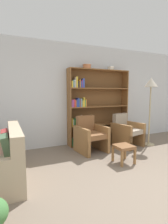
{
  "coord_description": "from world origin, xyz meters",
  "views": [
    {
      "loc": [
        -2.22,
        -1.68,
        1.45
      ],
      "look_at": [
        -0.38,
        2.34,
        0.95
      ],
      "focal_mm": 28.0,
      "sensor_mm": 36.0,
      "label": 1
    }
  ],
  "objects_px": {
    "bowl_terracotta": "(111,68)",
    "bowl_copper": "(87,66)",
    "footstool": "(124,148)",
    "armchair_leather": "(90,135)",
    "bookshelf": "(94,108)",
    "floor_lamp": "(151,88)",
    "armchair_cushioned": "(126,131)"
  },
  "relations": [
    {
      "from": "bowl_terracotta",
      "to": "footstool",
      "type": "relative_size",
      "value": 0.52
    },
    {
      "from": "bookshelf",
      "to": "floor_lamp",
      "type": "height_order",
      "value": "bookshelf"
    },
    {
      "from": "armchair_leather",
      "to": "footstool",
      "type": "distance_m",
      "value": 0.98
    },
    {
      "from": "bowl_terracotta",
      "to": "armchair_cushioned",
      "type": "distance_m",
      "value": 1.84
    },
    {
      "from": "bookshelf",
      "to": "footstool",
      "type": "distance_m",
      "value": 1.69
    },
    {
      "from": "bookshelf",
      "to": "bowl_copper",
      "type": "height_order",
      "value": "bowl_copper"
    },
    {
      "from": "bookshelf",
      "to": "bowl_terracotta",
      "type": "relative_size",
      "value": 10.73
    },
    {
      "from": "bowl_copper",
      "to": "footstool",
      "type": "distance_m",
      "value": 2.38
    },
    {
      "from": "floor_lamp",
      "to": "armchair_leather",
      "type": "bearing_deg",
      "value": 173.62
    },
    {
      "from": "bookshelf",
      "to": "footstool",
      "type": "height_order",
      "value": "bookshelf"
    },
    {
      "from": "bowl_terracotta",
      "to": "armchair_leather",
      "type": "xyz_separation_m",
      "value": [
        -0.94,
        -0.57,
        -1.74
      ]
    },
    {
      "from": "bowl_terracotta",
      "to": "armchair_leather",
      "type": "distance_m",
      "value": 2.06
    },
    {
      "from": "bookshelf",
      "to": "armchair_cushioned",
      "type": "relative_size",
      "value": 2.41
    },
    {
      "from": "bowl_copper",
      "to": "armchair_leather",
      "type": "distance_m",
      "value": 1.85
    },
    {
      "from": "armchair_cushioned",
      "to": "bowl_copper",
      "type": "bearing_deg",
      "value": -44.96
    },
    {
      "from": "floor_lamp",
      "to": "bowl_copper",
      "type": "bearing_deg",
      "value": 153.68
    },
    {
      "from": "bowl_copper",
      "to": "bowl_terracotta",
      "type": "xyz_separation_m",
      "value": [
        0.77,
        0.0,
        -0.01
      ]
    },
    {
      "from": "armchair_leather",
      "to": "floor_lamp",
      "type": "bearing_deg",
      "value": 166.73
    },
    {
      "from": "bowl_terracotta",
      "to": "bowl_copper",
      "type": "bearing_deg",
      "value": 180.0
    },
    {
      "from": "bookshelf",
      "to": "armchair_leather",
      "type": "height_order",
      "value": "bookshelf"
    },
    {
      "from": "armchair_leather",
      "to": "footstool",
      "type": "height_order",
      "value": "armchair_leather"
    },
    {
      "from": "bowl_terracotta",
      "to": "footstool",
      "type": "bearing_deg",
      "value": -112.98
    },
    {
      "from": "bookshelf",
      "to": "bowl_terracotta",
      "type": "xyz_separation_m",
      "value": [
        0.54,
        -0.02,
        1.12
      ]
    },
    {
      "from": "armchair_cushioned",
      "to": "bowl_terracotta",
      "type": "bearing_deg",
      "value": -88.08
    },
    {
      "from": "bowl_terracotta",
      "to": "armchair_leather",
      "type": "bearing_deg",
      "value": -148.76
    },
    {
      "from": "armchair_cushioned",
      "to": "floor_lamp",
      "type": "bearing_deg",
      "value": 150.0
    },
    {
      "from": "floor_lamp",
      "to": "bookshelf",
      "type": "bearing_deg",
      "value": 149.19
    },
    {
      "from": "bowl_copper",
      "to": "footstool",
      "type": "relative_size",
      "value": 0.64
    },
    {
      "from": "bookshelf",
      "to": "bowl_terracotta",
      "type": "bearing_deg",
      "value": -2.47
    },
    {
      "from": "armchair_cushioned",
      "to": "floor_lamp",
      "type": "height_order",
      "value": "floor_lamp"
    },
    {
      "from": "bowl_terracotta",
      "to": "floor_lamp",
      "type": "relative_size",
      "value": 0.11
    },
    {
      "from": "armchair_leather",
      "to": "footstool",
      "type": "relative_size",
      "value": 2.33
    }
  ]
}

